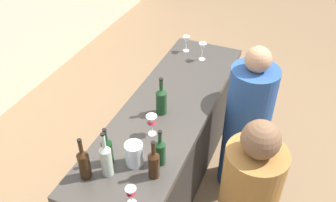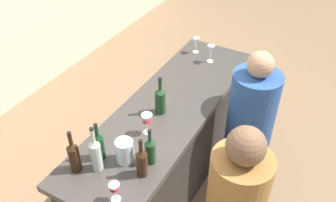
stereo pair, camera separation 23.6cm
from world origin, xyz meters
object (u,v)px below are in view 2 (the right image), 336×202
wine_bottle_second_left_clear_pale (96,154)px  wine_bottle_center_dark_green (99,145)px  wine_glass_near_left (115,189)px  person_left_guest (248,134)px  wine_glass_near_right (147,120)px  wine_bottle_leftmost_amber_brown (74,156)px  water_pitcher (125,151)px  wine_bottle_far_right_olive_green (160,100)px  wine_bottle_second_right_amber_brown (142,162)px  wine_bottle_rightmost_olive_green (150,150)px  wine_glass_far_left (196,42)px  wine_glass_near_center (211,50)px

wine_bottle_second_left_clear_pale → wine_bottle_center_dark_green: (0.08, 0.04, -0.02)m
wine_glass_near_left → person_left_guest: 1.34m
wine_bottle_second_left_clear_pale → wine_glass_near_right: size_ratio=2.08×
wine_bottle_leftmost_amber_brown → wine_glass_near_left: 0.36m
wine_bottle_leftmost_amber_brown → wine_glass_near_right: 0.55m
water_pitcher → wine_glass_near_right: bearing=2.4°
person_left_guest → wine_bottle_leftmost_amber_brown: bearing=77.5°
wine_bottle_leftmost_amber_brown → wine_bottle_second_left_clear_pale: (0.07, -0.11, 0.01)m
wine_bottle_far_right_olive_green → water_pitcher: bearing=-175.0°
wine_bottle_center_dark_green → wine_glass_near_left: wine_bottle_center_dark_green is taller
wine_bottle_second_right_amber_brown → wine_bottle_leftmost_amber_brown: bearing=113.5°
wine_glass_near_right → water_pitcher: same height
wine_bottle_rightmost_olive_green → wine_glass_near_left: 0.36m
wine_glass_near_left → wine_glass_far_left: (1.76, 0.33, 0.01)m
wine_bottle_center_dark_green → wine_bottle_second_right_amber_brown: bearing=-87.4°
wine_bottle_leftmost_amber_brown → wine_bottle_center_dark_green: 0.17m
wine_bottle_leftmost_amber_brown → wine_glass_near_center: 1.61m
wine_bottle_center_dark_green → wine_glass_near_left: (-0.23, -0.29, -0.02)m
wine_bottle_far_right_olive_green → wine_glass_near_left: size_ratio=2.32×
wine_bottle_second_right_amber_brown → water_pitcher: wine_bottle_second_right_amber_brown is taller
wine_bottle_second_right_amber_brown → wine_glass_near_center: bearing=6.8°
wine_glass_near_left → wine_glass_near_center: size_ratio=0.80×
wine_bottle_second_right_amber_brown → wine_bottle_far_right_olive_green: 0.62m
wine_bottle_second_left_clear_pale → person_left_guest: person_left_guest is taller
wine_glass_far_left → wine_bottle_second_left_clear_pale: bearing=-176.9°
wine_glass_near_right → wine_glass_far_left: 1.20m
wine_bottle_center_dark_green → wine_bottle_far_right_olive_green: size_ratio=0.93×
wine_bottle_second_left_clear_pale → person_left_guest: 1.33m
wine_glass_near_right → wine_bottle_far_right_olive_green: bearing=8.1°
wine_bottle_leftmost_amber_brown → wine_glass_near_center: (1.60, -0.22, 0.00)m
wine_bottle_second_left_clear_pale → wine_glass_far_left: (1.62, 0.09, -0.02)m
wine_bottle_center_dark_green → wine_glass_far_left: (1.53, 0.04, -0.00)m
wine_glass_near_center → wine_glass_near_left: bearing=-175.2°
wine_bottle_second_left_clear_pale → wine_bottle_center_dark_green: 0.09m
wine_bottle_center_dark_green → person_left_guest: size_ratio=0.20×
wine_bottle_second_left_clear_pale → wine_glass_far_left: size_ratio=2.21×
wine_bottle_leftmost_amber_brown → wine_glass_far_left: 1.69m
wine_bottle_second_right_amber_brown → wine_bottle_far_right_olive_green: wine_bottle_far_right_olive_green is taller
wine_bottle_far_right_olive_green → wine_glass_near_center: size_ratio=1.86×
wine_bottle_rightmost_olive_green → wine_bottle_far_right_olive_green: wine_bottle_far_right_olive_green is taller
wine_glass_near_left → wine_bottle_center_dark_green: bearing=51.6°
wine_bottle_second_left_clear_pale → wine_glass_near_center: (1.53, -0.10, -0.01)m
wine_glass_near_right → person_left_guest: 0.94m
wine_bottle_far_right_olive_green → wine_glass_near_right: bearing=-171.9°
wine_bottle_second_right_amber_brown → wine_glass_far_left: bearing=13.3°
wine_bottle_second_right_amber_brown → wine_glass_near_left: wine_bottle_second_right_amber_brown is taller
wine_bottle_rightmost_olive_green → person_left_guest: (0.86, -0.40, -0.39)m
wine_glass_near_left → wine_glass_far_left: wine_glass_far_left is taller
wine_glass_near_right → wine_glass_far_left: (1.18, 0.19, -0.01)m
wine_bottle_rightmost_olive_green → wine_glass_near_right: bearing=35.9°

